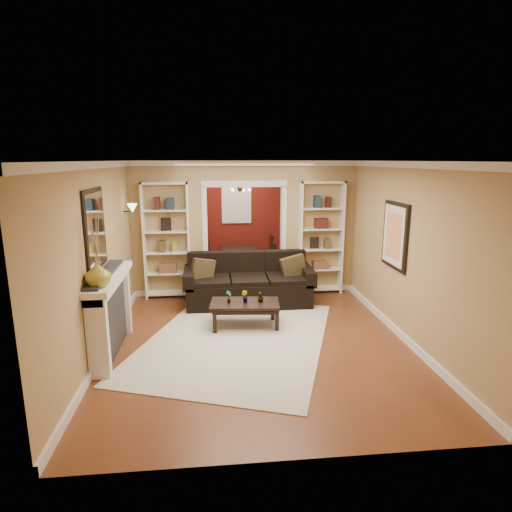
{
  "coord_description": "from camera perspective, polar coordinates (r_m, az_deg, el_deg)",
  "views": [
    {
      "loc": [
        -0.65,
        -7.39,
        2.72
      ],
      "look_at": [
        0.03,
        -0.8,
        1.22
      ],
      "focal_mm": 30.0,
      "sensor_mm": 36.0,
      "label": 1
    }
  ],
  "objects": [
    {
      "name": "plant_right",
      "position": [
        7.07,
        0.62,
        -5.42
      ],
      "size": [
        0.13,
        0.13,
        0.18
      ],
      "primitive_type": "imported",
      "rotation": [
        0.0,
        0.0,
        4.33
      ],
      "color": "#336626",
      "rests_on": "coffee_table"
    },
    {
      "name": "dining_chair_ne",
      "position": [
        10.19,
        1.15,
        -0.35
      ],
      "size": [
        0.47,
        0.47,
        0.82
      ],
      "primitive_type": "cube",
      "rotation": [
        0.0,
        0.0,
        -1.41
      ],
      "color": "black",
      "rests_on": "floor"
    },
    {
      "name": "plant_left",
      "position": [
        7.03,
        -3.64,
        -5.43
      ],
      "size": [
        0.13,
        0.13,
        0.21
      ],
      "primitive_type": "imported",
      "rotation": [
        0.0,
        0.0,
        0.93
      ],
      "color": "#336626",
      "rests_on": "coffee_table"
    },
    {
      "name": "mirror",
      "position": [
        6.17,
        -20.68,
        3.33
      ],
      "size": [
        0.03,
        0.95,
        1.1
      ],
      "primitive_type": "cube",
      "color": "silver",
      "rests_on": "wall_left"
    },
    {
      "name": "dining_chair_se",
      "position": [
        10.76,
        0.76,
        0.62
      ],
      "size": [
        0.59,
        0.59,
        0.92
      ],
      "primitive_type": "cube",
      "rotation": [
        0.0,
        0.0,
        -1.96
      ],
      "color": "black",
      "rests_on": "floor"
    },
    {
      "name": "dining_table",
      "position": [
        10.46,
        -2.05,
        -0.74
      ],
      "size": [
        1.6,
        0.89,
        0.56
      ],
      "primitive_type": "imported",
      "rotation": [
        0.0,
        0.0,
        1.57
      ],
      "color": "black",
      "rests_on": "floor"
    },
    {
      "name": "wall_back",
      "position": [
        11.49,
        -2.63,
        5.89
      ],
      "size": [
        8.0,
        0.0,
        8.0
      ],
      "primitive_type": "plane",
      "rotation": [
        1.57,
        0.0,
        0.0
      ],
      "color": "tan",
      "rests_on": "ground"
    },
    {
      "name": "coffee_table",
      "position": [
        7.15,
        -1.49,
        -7.79
      ],
      "size": [
        1.18,
        0.71,
        0.43
      ],
      "primitive_type": "cube",
      "rotation": [
        0.0,
        0.0,
        -0.1
      ],
      "color": "black",
      "rests_on": "floor"
    },
    {
      "name": "wall_right",
      "position": [
        8.06,
        15.31,
        2.5
      ],
      "size": [
        0.0,
        8.0,
        8.0
      ],
      "primitive_type": "plane",
      "rotation": [
        1.57,
        0.0,
        -1.57
      ],
      "color": "tan",
      "rests_on": "ground"
    },
    {
      "name": "dining_window",
      "position": [
        11.4,
        -2.62,
        6.84
      ],
      "size": [
        0.78,
        0.03,
        0.98
      ],
      "primitive_type": "cube",
      "color": "#8CA5CC",
      "rests_on": "wall_back"
    },
    {
      "name": "sofa",
      "position": [
        8.18,
        -1.0,
        -3.17
      ],
      "size": [
        2.44,
        1.05,
        0.95
      ],
      "primitive_type": "cube",
      "color": "black",
      "rests_on": "floor"
    },
    {
      "name": "dining_chair_sw",
      "position": [
        10.7,
        -5.1,
        0.26
      ],
      "size": [
        0.46,
        0.46,
        0.83
      ],
      "primitive_type": "cube",
      "rotation": [
        0.0,
        0.0,
        1.71
      ],
      "color": "black",
      "rests_on": "floor"
    },
    {
      "name": "floor",
      "position": [
        7.9,
        -0.82,
        -7.39
      ],
      "size": [
        8.0,
        8.0,
        0.0
      ],
      "primitive_type": "plane",
      "color": "brown",
      "rests_on": "ground"
    },
    {
      "name": "framed_art",
      "position": [
        7.1,
        17.98,
        2.63
      ],
      "size": [
        0.04,
        0.85,
        1.05
      ],
      "primitive_type": "cube",
      "color": "black",
      "rests_on": "wall_right"
    },
    {
      "name": "area_rug",
      "position": [
        6.77,
        -2.57,
        -10.91
      ],
      "size": [
        3.67,
        4.31,
        0.01
      ],
      "primitive_type": "cube",
      "rotation": [
        0.0,
        0.0,
        -0.34
      ],
      "color": "beige",
      "rests_on": "floor"
    },
    {
      "name": "pillow_left",
      "position": [
        8.09,
        -7.12,
        -1.97
      ],
      "size": [
        0.44,
        0.28,
        0.43
      ],
      "primitive_type": "cube",
      "rotation": [
        0.0,
        0.0,
        0.41
      ],
      "color": "#4E4221",
      "rests_on": "sofa"
    },
    {
      "name": "ceiling",
      "position": [
        7.42,
        -0.88,
        12.58
      ],
      "size": [
        8.0,
        8.0,
        0.0
      ],
      "primitive_type": "plane",
      "rotation": [
        3.14,
        0.0,
        0.0
      ],
      "color": "white",
      "rests_on": "ground"
    },
    {
      "name": "wall_sconce",
      "position": [
        8.13,
        -16.57,
        5.93
      ],
      "size": [
        0.18,
        0.18,
        0.22
      ],
      "primitive_type": "cube",
      "color": "#FFE0A5",
      "rests_on": "wall_left"
    },
    {
      "name": "bookshelf_left",
      "position": [
        8.61,
        -11.79,
        1.97
      ],
      "size": [
        0.9,
        0.3,
        2.3
      ],
      "primitive_type": "cube",
      "color": "white",
      "rests_on": "floor"
    },
    {
      "name": "bookshelf_right",
      "position": [
        8.85,
        8.61,
        2.37
      ],
      "size": [
        0.9,
        0.3,
        2.3
      ],
      "primitive_type": "cube",
      "color": "white",
      "rests_on": "floor"
    },
    {
      "name": "wall_left",
      "position": [
        7.69,
        -17.81,
        1.85
      ],
      "size": [
        0.0,
        8.0,
        8.0
      ],
      "primitive_type": "plane",
      "rotation": [
        1.57,
        0.0,
        1.57
      ],
      "color": "tan",
      "rests_on": "ground"
    },
    {
      "name": "vase",
      "position": [
        5.69,
        -20.35,
        -2.27
      ],
      "size": [
        0.39,
        0.39,
        0.33
      ],
      "primitive_type": "imported",
      "rotation": [
        0.0,
        0.0,
        0.26
      ],
      "color": "olive",
      "rests_on": "fireplace"
    },
    {
      "name": "partition_wall",
      "position": [
        8.73,
        -1.55,
        3.7
      ],
      "size": [
        4.5,
        0.15,
        2.7
      ],
      "primitive_type": "cube",
      "color": "tan",
      "rests_on": "floor"
    },
    {
      "name": "fireplace",
      "position": [
        6.43,
        -18.61,
        -7.4
      ],
      "size": [
        0.32,
        1.7,
        1.16
      ],
      "primitive_type": "cube",
      "color": "white",
      "rests_on": "floor"
    },
    {
      "name": "wall_front",
      "position": [
        3.72,
        4.71,
        -8.97
      ],
      "size": [
        8.0,
        0.0,
        8.0
      ],
      "primitive_type": "plane",
      "rotation": [
        -1.57,
        0.0,
        0.0
      ],
      "color": "tan",
      "rests_on": "ground"
    },
    {
      "name": "dining_chair_nw",
      "position": [
        10.11,
        -5.05,
        -0.26
      ],
      "size": [
        0.54,
        0.54,
        0.91
      ],
      "primitive_type": "cube",
      "rotation": [
        0.0,
        0.0,
        1.33
      ],
      "color": "black",
      "rests_on": "floor"
    },
    {
      "name": "red_back_panel",
      "position": [
        11.47,
        -2.62,
        5.72
      ],
      "size": [
        4.44,
        0.04,
        2.64
      ],
      "primitive_type": "cube",
      "color": "maroon",
      "rests_on": "floor"
    },
    {
      "name": "chandelier",
      "position": [
        10.14,
        -2.23,
        8.78
      ],
      "size": [
        0.5,
        0.5,
        0.3
      ],
      "primitive_type": "cube",
      "color": "#3F231C",
      "rests_on": "ceiling"
    },
    {
      "name": "plant_center",
      "position": [
        7.05,
        -1.51,
        -5.43
      ],
      "size": [
        0.14,
        0.14,
        0.2
      ],
      "primitive_type": "imported",
      "rotation": [
        0.0,
        0.0,
        2.33
      ],
      "color": "#336626",
      "rests_on": "coffee_table"
    },
    {
      "name": "pillow_right",
      "position": [
        8.22,
        5.02,
        -1.56
      ],
      "size": [
        0.48,
        0.21,
        0.46
      ],
      "primitive_type": "cube",
      "rotation": [
        0.0,
        0.0,
        0.17
      ],
      "color": "#4E4221",
      "rests_on": "sofa"
    }
  ]
}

